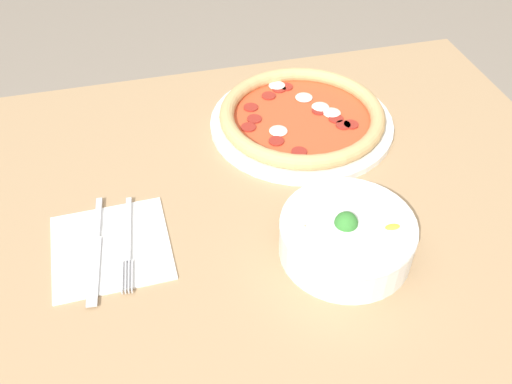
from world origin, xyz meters
The scene contains 6 objects.
dining_table centered at (0.00, 0.00, 0.62)m, with size 1.12×0.86×0.73m.
pizza centered at (-0.15, -0.20, 0.75)m, with size 0.32×0.32×0.04m.
bowl centered at (-0.12, 0.10, 0.77)m, with size 0.19×0.19×0.07m.
napkin centered at (0.20, 0.01, 0.74)m, with size 0.17×0.17×0.00m.
fork centered at (0.18, 0.01, 0.74)m, with size 0.03×0.18×0.00m.
knife centered at (0.22, 0.00, 0.74)m, with size 0.03×0.20×0.01m.
Camera 1 is at (0.13, 0.58, 1.34)m, focal length 40.00 mm.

